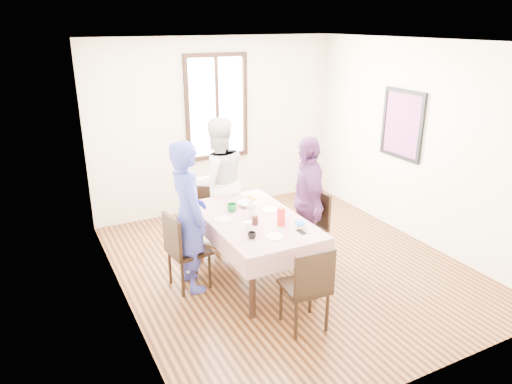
{
  "coord_description": "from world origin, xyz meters",
  "views": [
    {
      "loc": [
        -2.78,
        -4.53,
        2.92
      ],
      "look_at": [
        -0.51,
        -0.11,
        1.1
      ],
      "focal_mm": 33.13,
      "sensor_mm": 36.0,
      "label": 1
    }
  ],
  "objects_px": {
    "chair_right": "(306,228)",
    "person_left": "(189,217)",
    "dining_table": "(254,248)",
    "person_right": "(306,202)",
    "chair_far": "(218,211)",
    "person_far": "(218,182)",
    "chair_left": "(189,250)",
    "chair_near": "(304,286)"
  },
  "relations": [
    {
      "from": "chair_far",
      "to": "person_far",
      "type": "xyz_separation_m",
      "value": [
        0.0,
        -0.02,
        0.42
      ]
    },
    {
      "from": "dining_table",
      "to": "person_right",
      "type": "bearing_deg",
      "value": 3.87
    },
    {
      "from": "chair_left",
      "to": "chair_far",
      "type": "distance_m",
      "value": 1.21
    },
    {
      "from": "chair_far",
      "to": "person_left",
      "type": "relative_size",
      "value": 0.52
    },
    {
      "from": "chair_near",
      "to": "person_right",
      "type": "distance_m",
      "value": 1.41
    },
    {
      "from": "chair_right",
      "to": "person_right",
      "type": "distance_m",
      "value": 0.37
    },
    {
      "from": "chair_far",
      "to": "person_left",
      "type": "height_order",
      "value": "person_left"
    },
    {
      "from": "chair_left",
      "to": "person_far",
      "type": "bearing_deg",
      "value": 133.92
    },
    {
      "from": "person_left",
      "to": "person_right",
      "type": "xyz_separation_m",
      "value": [
        1.47,
        -0.1,
        -0.05
      ]
    },
    {
      "from": "chair_far",
      "to": "chair_left",
      "type": "bearing_deg",
      "value": 42.16
    },
    {
      "from": "chair_left",
      "to": "person_far",
      "type": "relative_size",
      "value": 0.52
    },
    {
      "from": "chair_near",
      "to": "person_left",
      "type": "height_order",
      "value": "person_left"
    },
    {
      "from": "chair_right",
      "to": "person_left",
      "type": "relative_size",
      "value": 0.52
    },
    {
      "from": "chair_far",
      "to": "person_right",
      "type": "distance_m",
      "value": 1.33
    },
    {
      "from": "chair_right",
      "to": "person_left",
      "type": "distance_m",
      "value": 1.55
    },
    {
      "from": "chair_far",
      "to": "person_right",
      "type": "relative_size",
      "value": 0.55
    },
    {
      "from": "dining_table",
      "to": "chair_near",
      "type": "distance_m",
      "value": 1.1
    },
    {
      "from": "chair_right",
      "to": "chair_far",
      "type": "distance_m",
      "value": 1.29
    },
    {
      "from": "chair_near",
      "to": "chair_right",
      "type": "bearing_deg",
      "value": 61.47
    },
    {
      "from": "person_far",
      "to": "person_right",
      "type": "distance_m",
      "value": 1.26
    },
    {
      "from": "person_far",
      "to": "person_right",
      "type": "relative_size",
      "value": 1.07
    },
    {
      "from": "person_left",
      "to": "person_right",
      "type": "bearing_deg",
      "value": -96.01
    },
    {
      "from": "person_left",
      "to": "person_far",
      "type": "height_order",
      "value": "person_far"
    },
    {
      "from": "person_left",
      "to": "person_right",
      "type": "distance_m",
      "value": 1.48
    },
    {
      "from": "chair_far",
      "to": "chair_near",
      "type": "height_order",
      "value": "same"
    },
    {
      "from": "person_right",
      "to": "chair_far",
      "type": "bearing_deg",
      "value": -126.12
    },
    {
      "from": "person_right",
      "to": "chair_left",
      "type": "bearing_deg",
      "value": -75.11
    },
    {
      "from": "chair_left",
      "to": "chair_right",
      "type": "distance_m",
      "value": 1.52
    },
    {
      "from": "person_far",
      "to": "person_left",
      "type": "bearing_deg",
      "value": 52.81
    },
    {
      "from": "chair_left",
      "to": "person_left",
      "type": "bearing_deg",
      "value": 83.19
    },
    {
      "from": "chair_far",
      "to": "person_right",
      "type": "xyz_separation_m",
      "value": [
        0.74,
        -1.05,
        0.37
      ]
    },
    {
      "from": "dining_table",
      "to": "person_far",
      "type": "distance_m",
      "value": 1.19
    },
    {
      "from": "chair_right",
      "to": "chair_near",
      "type": "height_order",
      "value": "same"
    },
    {
      "from": "chair_right",
      "to": "chair_far",
      "type": "bearing_deg",
      "value": 28.07
    },
    {
      "from": "chair_right",
      "to": "person_left",
      "type": "height_order",
      "value": "person_left"
    },
    {
      "from": "chair_near",
      "to": "person_left",
      "type": "relative_size",
      "value": 0.52
    },
    {
      "from": "chair_right",
      "to": "dining_table",
      "type": "bearing_deg",
      "value": 85.93
    },
    {
      "from": "dining_table",
      "to": "chair_left",
      "type": "bearing_deg",
      "value": 168.84
    },
    {
      "from": "dining_table",
      "to": "chair_right",
      "type": "relative_size",
      "value": 1.75
    },
    {
      "from": "chair_right",
      "to": "person_left",
      "type": "xyz_separation_m",
      "value": [
        -1.49,
        0.1,
        0.41
      ]
    },
    {
      "from": "chair_right",
      "to": "person_right",
      "type": "height_order",
      "value": "person_right"
    },
    {
      "from": "chair_far",
      "to": "person_far",
      "type": "distance_m",
      "value": 0.42
    }
  ]
}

